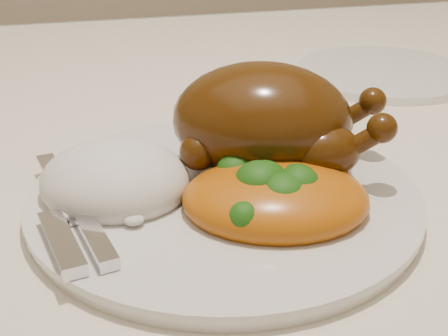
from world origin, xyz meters
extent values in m
cube|color=brown|center=(0.00, 0.00, 0.74)|extent=(1.60, 0.90, 0.04)
cube|color=beige|center=(0.00, 0.00, 0.76)|extent=(1.72, 1.02, 0.01)
cube|color=beige|center=(0.00, 0.51, 0.68)|extent=(1.72, 0.01, 0.18)
cylinder|color=silver|center=(0.00, -0.17, 0.77)|extent=(0.34, 0.34, 0.01)
cylinder|color=silver|center=(0.28, 0.10, 0.77)|extent=(0.27, 0.27, 0.01)
ellipsoid|color=#4C2708|center=(0.04, -0.14, 0.83)|extent=(0.17, 0.15, 0.09)
ellipsoid|color=#4C2708|center=(0.03, -0.15, 0.85)|extent=(0.08, 0.07, 0.04)
ellipsoid|color=#4C2708|center=(0.08, -0.19, 0.81)|extent=(0.06, 0.04, 0.04)
sphere|color=#4C2708|center=(0.12, -0.20, 0.83)|extent=(0.02, 0.02, 0.02)
ellipsoid|color=#4C2708|center=(0.10, -0.13, 0.81)|extent=(0.06, 0.04, 0.04)
sphere|color=#4C2708|center=(0.14, -0.15, 0.83)|extent=(0.02, 0.02, 0.02)
sphere|color=#4C2708|center=(-0.01, -0.16, 0.81)|extent=(0.03, 0.03, 0.03)
sphere|color=#4C2708|center=(0.01, -0.10, 0.81)|extent=(0.03, 0.03, 0.03)
ellipsoid|color=white|center=(-0.08, -0.16, 0.79)|extent=(0.15, 0.14, 0.06)
ellipsoid|color=#B4630B|center=(0.03, -0.21, 0.79)|extent=(0.16, 0.14, 0.05)
ellipsoid|color=#B4630B|center=(0.07, -0.20, 0.79)|extent=(0.06, 0.06, 0.03)
ellipsoid|color=#103D0A|center=(0.05, -0.22, 0.80)|extent=(0.04, 0.04, 0.04)
ellipsoid|color=#103D0A|center=(0.00, -0.24, 0.80)|extent=(0.02, 0.02, 0.02)
ellipsoid|color=#103D0A|center=(0.05, -0.19, 0.79)|extent=(0.02, 0.02, 0.02)
ellipsoid|color=#103D0A|center=(0.03, -0.23, 0.80)|extent=(0.04, 0.04, 0.03)
ellipsoid|color=#103D0A|center=(0.03, -0.21, 0.80)|extent=(0.04, 0.04, 0.04)
ellipsoid|color=#103D0A|center=(0.03, -0.19, 0.80)|extent=(0.03, 0.03, 0.03)
ellipsoid|color=#103D0A|center=(0.05, -0.21, 0.80)|extent=(0.03, 0.03, 0.03)
ellipsoid|color=#103D0A|center=(0.02, -0.21, 0.81)|extent=(0.04, 0.04, 0.03)
ellipsoid|color=#103D0A|center=(0.01, -0.18, 0.80)|extent=(0.03, 0.03, 0.02)
cube|color=silver|center=(-0.12, -0.14, 0.78)|extent=(0.04, 0.12, 0.00)
cube|color=silver|center=(-0.12, -0.23, 0.79)|extent=(0.03, 0.08, 0.01)
cube|color=silver|center=(-0.10, -0.22, 0.79)|extent=(0.03, 0.08, 0.01)
cube|color=silver|center=(-0.10, -0.14, 0.79)|extent=(0.03, 0.09, 0.00)
camera|label=1|loc=(-0.10, -0.59, 1.01)|focal=50.00mm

